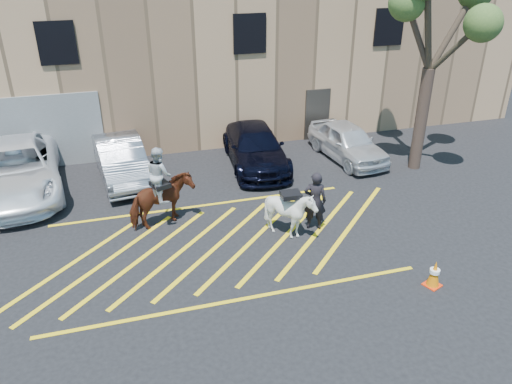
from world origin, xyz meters
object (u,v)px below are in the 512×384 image
object	(u,v)px
car_blue_suv	(255,147)
mounted_bay	(161,195)
saddled_white	(290,213)
car_silver_sedan	(121,159)
handler	(315,201)
car_white_suv	(347,142)
car_white_pickup	(15,169)
traffic_cone	(434,274)
tree	(438,11)

from	to	relation	value
car_blue_suv	mounted_bay	distance (m)	5.42
mounted_bay	saddled_white	xyz separation A→B (m)	(3.50, -1.66, -0.26)
car_silver_sedan	mounted_bay	distance (m)	3.94
car_silver_sedan	handler	world-z (taller)	handler
car_silver_sedan	saddled_white	bearing A→B (deg)	-57.24
car_silver_sedan	car_blue_suv	distance (m)	5.00
car_blue_suv	handler	bearing A→B (deg)	-81.17
car_white_suv	saddled_white	xyz separation A→B (m)	(-4.15, -4.89, 0.06)
car_white_pickup	car_white_suv	bearing A→B (deg)	-7.83
handler	car_white_suv	bearing A→B (deg)	-101.84
mounted_bay	traffic_cone	bearing A→B (deg)	-38.64
car_white_pickup	tree	distance (m)	15.20
mounted_bay	saddled_white	distance (m)	3.88
car_silver_sedan	car_blue_suv	world-z (taller)	car_silver_sedan
handler	car_silver_sedan	bearing A→B (deg)	-20.94
car_blue_suv	tree	xyz separation A→B (m)	(5.78, -1.98, 4.97)
car_white_pickup	handler	world-z (taller)	handler
car_blue_suv	saddled_white	xyz separation A→B (m)	(-0.48, -5.34, 0.04)
car_blue_suv	car_white_suv	size ratio (longest dim) A/B	1.21
car_white_suv	handler	distance (m)	5.72
saddled_white	car_white_pickup	bearing A→B (deg)	146.30
traffic_cone	tree	bearing A→B (deg)	61.51
car_white_suv	car_silver_sedan	bearing A→B (deg)	169.68
mounted_bay	traffic_cone	size ratio (longest dim) A/B	3.48
car_white_suv	saddled_white	size ratio (longest dim) A/B	2.72
car_white_pickup	car_silver_sedan	distance (m)	3.50
mounted_bay	tree	bearing A→B (deg)	9.84
traffic_cone	saddled_white	bearing A→B (deg)	129.23
car_blue_suv	mounted_bay	world-z (taller)	mounted_bay
car_white_suv	mounted_bay	distance (m)	8.31
saddled_white	tree	xyz separation A→B (m)	(6.26, 3.36, 4.92)
saddled_white	car_silver_sedan	bearing A→B (deg)	129.59
handler	car_blue_suv	bearing A→B (deg)	-62.46
car_white_pickup	car_blue_suv	xyz separation A→B (m)	(8.49, -0.00, -0.13)
handler	saddled_white	size ratio (longest dim) A/B	1.21
car_blue_suv	mounted_bay	bearing A→B (deg)	-132.58
mounted_bay	traffic_cone	xyz separation A→B (m)	(6.17, -4.93, -0.66)
traffic_cone	car_white_pickup	bearing A→B (deg)	141.13
car_silver_sedan	traffic_cone	xyz separation A→B (m)	(7.18, -8.73, -0.38)
handler	tree	world-z (taller)	tree
car_blue_suv	traffic_cone	bearing A→B (deg)	-71.05
car_white_suv	mounted_bay	world-z (taller)	mounted_bay
mounted_bay	traffic_cone	distance (m)	7.92
car_silver_sedan	tree	size ratio (longest dim) A/B	0.62
car_white_suv	saddled_white	bearing A→B (deg)	-136.86
mounted_bay	car_blue_suv	bearing A→B (deg)	42.74
car_silver_sedan	handler	size ratio (longest dim) A/B	2.44
handler	mounted_bay	size ratio (longest dim) A/B	0.72
tree	car_white_pickup	bearing A→B (deg)	172.07
car_white_pickup	mounted_bay	bearing A→B (deg)	-44.88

